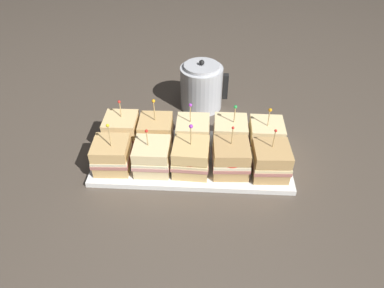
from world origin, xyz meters
The scene contains 13 objects.
ground_plane centered at (0.00, 0.00, 0.00)m, with size 6.00×6.00×0.00m, color #4C4238.
serving_platter centered at (0.00, 0.00, 0.01)m, with size 0.64×0.28×0.02m.
sandwich_front_far_left centered at (-0.25, -0.06, 0.07)m, with size 0.12×0.12×0.18m.
sandwich_front_left centered at (-0.12, -0.06, 0.07)m, with size 0.11×0.11×0.16m.
sandwich_front_center centered at (0.00, -0.06, 0.07)m, with size 0.12×0.12×0.18m.
sandwich_front_right centered at (0.12, -0.06, 0.07)m, with size 0.12×0.12×0.17m.
sandwich_front_far_right centered at (0.24, -0.06, 0.07)m, with size 0.12×0.12×0.17m.
sandwich_back_far_left centered at (-0.24, 0.06, 0.07)m, with size 0.11×0.11×0.16m.
sandwich_back_left centered at (-0.12, 0.06, 0.07)m, with size 0.12×0.12×0.18m.
sandwich_back_center centered at (0.00, 0.06, 0.07)m, with size 0.11×0.12×0.17m.
sandwich_back_right centered at (0.12, 0.06, 0.07)m, with size 0.11×0.12×0.17m.
sandwich_back_far_right centered at (0.24, 0.06, 0.07)m, with size 0.11×0.11×0.16m.
kettle_steel centered at (0.02, 0.33, 0.09)m, with size 0.19×0.16×0.20m.
Camera 1 is at (0.04, -0.84, 0.78)m, focal length 32.00 mm.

